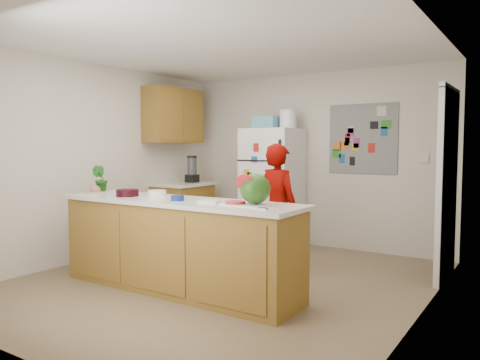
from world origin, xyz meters
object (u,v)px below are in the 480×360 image
Objects in this scene: person at (278,207)px; cherry_bowl at (127,193)px; refrigerator at (273,188)px; watermelon at (255,189)px.

person reaches higher than cherry_bowl.
person is 6.29× the size of cherry_bowl.
refrigerator is 6.21× the size of watermelon.
refrigerator is 2.47m from cherry_bowl.
cherry_bowl is (-1.53, -0.09, -0.11)m from watermelon.
person is 5.41× the size of watermelon.
person is 1.71m from cherry_bowl.
refrigerator reaches higher than person.
watermelon is 1.54m from cherry_bowl.
person is at bearing -58.01° from refrigerator.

